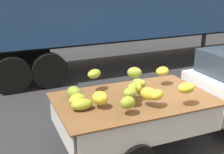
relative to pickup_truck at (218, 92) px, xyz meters
name	(u,v)px	position (x,y,z in m)	size (l,w,h in m)	color
ground	(188,136)	(-0.68, 0.01, -0.89)	(220.00, 220.00, 0.00)	#28282B
curb_strip	(59,42)	(-0.68, 10.26, -0.81)	(80.00, 0.80, 0.16)	gray
pickup_truck	(218,92)	(0.00, 0.00, 0.00)	(5.23, 1.98, 1.70)	white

